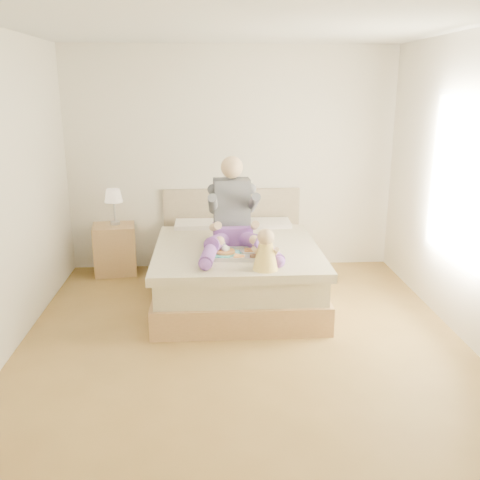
{
  "coord_description": "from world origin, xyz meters",
  "views": [
    {
      "loc": [
        -0.29,
        -4.45,
        2.22
      ],
      "look_at": [
        0.02,
        0.7,
        0.73
      ],
      "focal_mm": 40.0,
      "sensor_mm": 36.0,
      "label": 1
    }
  ],
  "objects": [
    {
      "name": "bed",
      "position": [
        0.0,
        1.08,
        0.32
      ],
      "size": [
        1.7,
        2.18,
        1.0
      ],
      "color": "#9F784A",
      "rests_on": "ground"
    },
    {
      "name": "baby",
      "position": [
        0.22,
        0.15,
        0.77
      ],
      "size": [
        0.25,
        0.35,
        0.39
      ],
      "rotation": [
        0.0,
        0.0,
        -0.19
      ],
      "color": "#FFD250",
      "rests_on": "bed"
    },
    {
      "name": "room",
      "position": [
        0.08,
        0.01,
        1.51
      ],
      "size": [
        4.02,
        4.22,
        2.71
      ],
      "color": "brown",
      "rests_on": "ground"
    },
    {
      "name": "tray",
      "position": [
        -0.03,
        0.57,
        0.64
      ],
      "size": [
        0.54,
        0.43,
        0.15
      ],
      "rotation": [
        0.0,
        0.0,
        -0.07
      ],
      "color": "#B5B8BD",
      "rests_on": "bed"
    },
    {
      "name": "nightstand",
      "position": [
        -1.44,
        1.88,
        0.3
      ],
      "size": [
        0.55,
        0.51,
        0.61
      ],
      "rotation": [
        0.0,
        0.0,
        0.14
      ],
      "color": "#9F784A",
      "rests_on": "ground"
    },
    {
      "name": "lamp",
      "position": [
        -1.43,
        1.91,
        0.94
      ],
      "size": [
        0.21,
        0.21,
        0.43
      ],
      "color": "#B5B8BD",
      "rests_on": "nightstand"
    },
    {
      "name": "adult",
      "position": [
        -0.03,
        0.91,
        0.89
      ],
      "size": [
        0.8,
        1.15,
        0.95
      ],
      "rotation": [
        0.0,
        0.0,
        0.05
      ],
      "color": "#673A92",
      "rests_on": "bed"
    }
  ]
}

